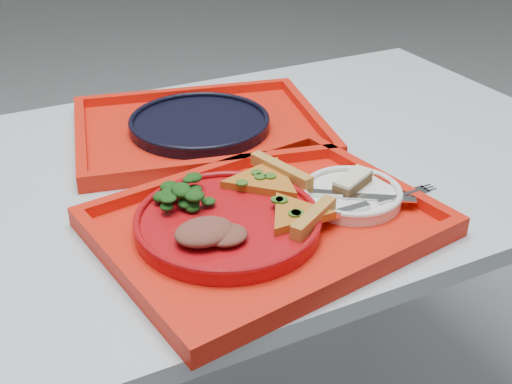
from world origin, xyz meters
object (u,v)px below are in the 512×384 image
navy_plate (200,125)px  dessert_bar (353,181)px  tray_far (200,131)px  tray_main (266,227)px  dinner_plate (228,224)px

navy_plate → dessert_bar: bearing=-71.0°
tray_far → navy_plate: (0.00, 0.00, 0.01)m
tray_main → dessert_bar: size_ratio=5.81×
dinner_plate → navy_plate: size_ratio=1.00×
navy_plate → dinner_plate: bearing=-105.7°
tray_far → dessert_bar: bearing=-58.8°
tray_far → dinner_plate: 0.35m
tray_far → navy_plate: 0.01m
dinner_plate → navy_plate: 0.35m
navy_plate → tray_far: bearing=0.0°
tray_far → dessert_bar: dessert_bar is taller
dessert_bar → navy_plate: bearing=83.0°
navy_plate → dessert_bar: size_ratio=3.36×
tray_main → navy_plate: (0.04, 0.35, 0.01)m
tray_main → dinner_plate: bearing=161.1°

